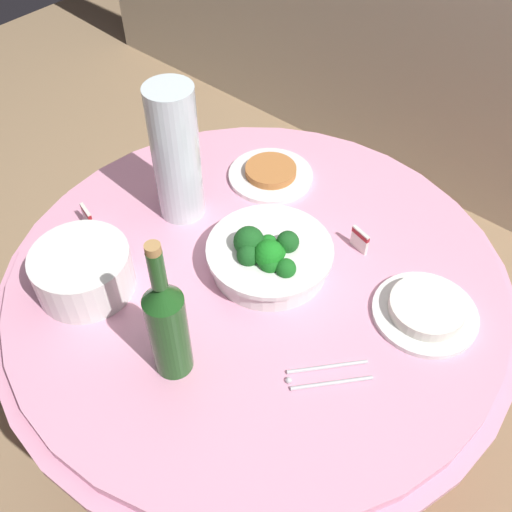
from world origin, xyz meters
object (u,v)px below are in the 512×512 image
(broccoli_bowl, at_px, (269,256))
(serving_tongs, at_px, (326,375))
(food_plate_rice, at_px, (426,310))
(label_placard_front, at_px, (360,239))
(plate_stack, at_px, (83,271))
(wine_bottle, at_px, (167,325))
(decorative_fruit_vase, at_px, (177,162))
(label_placard_mid, at_px, (87,216))
(food_plate_peanuts, at_px, (271,174))

(broccoli_bowl, xyz_separation_m, serving_tongs, (0.26, -0.14, -0.04))
(food_plate_rice, height_order, label_placard_front, label_placard_front)
(broccoli_bowl, relative_size, plate_stack, 1.33)
(wine_bottle, xyz_separation_m, decorative_fruit_vase, (-0.30, 0.32, 0.02))
(wine_bottle, bearing_deg, plate_stack, 177.38)
(decorative_fruit_vase, bearing_deg, food_plate_rice, 9.66)
(serving_tongs, relative_size, label_placard_mid, 2.73)
(plate_stack, height_order, label_placard_front, plate_stack)
(label_placard_front, bearing_deg, broccoli_bowl, -122.82)
(serving_tongs, bearing_deg, plate_stack, -163.43)
(decorative_fruit_vase, height_order, label_placard_mid, decorative_fruit_vase)
(serving_tongs, relative_size, label_placard_front, 2.73)
(broccoli_bowl, relative_size, food_plate_peanuts, 1.27)
(decorative_fruit_vase, relative_size, food_plate_peanuts, 1.55)
(plate_stack, distance_m, label_placard_mid, 0.19)
(serving_tongs, relative_size, food_plate_peanuts, 0.68)
(label_placard_mid, bearing_deg, plate_stack, -39.43)
(wine_bottle, height_order, serving_tongs, wine_bottle)
(food_plate_peanuts, bearing_deg, serving_tongs, -40.05)
(decorative_fruit_vase, relative_size, label_placard_front, 6.18)
(plate_stack, bearing_deg, broccoli_bowl, 48.26)
(wine_bottle, xyz_separation_m, serving_tongs, (0.24, 0.17, -0.12))
(decorative_fruit_vase, height_order, label_placard_front, decorative_fruit_vase)
(plate_stack, distance_m, label_placard_front, 0.61)
(serving_tongs, xyz_separation_m, label_placard_front, (-0.14, 0.32, 0.03))
(broccoli_bowl, bearing_deg, decorative_fruit_vase, 178.15)
(food_plate_rice, bearing_deg, serving_tongs, -105.29)
(broccoli_bowl, distance_m, plate_stack, 0.40)
(decorative_fruit_vase, bearing_deg, serving_tongs, -15.36)
(plate_stack, xyz_separation_m, food_plate_rice, (0.60, 0.41, -0.03))
(serving_tongs, bearing_deg, decorative_fruit_vase, 164.64)
(label_placard_front, bearing_deg, food_plate_peanuts, 168.63)
(broccoli_bowl, bearing_deg, food_plate_rice, 18.93)
(food_plate_peanuts, xyz_separation_m, label_placard_mid, (-0.21, -0.42, 0.02))
(serving_tongs, xyz_separation_m, food_plate_peanuts, (-0.46, 0.39, 0.01))
(label_placard_front, relative_size, label_placard_mid, 1.00)
(decorative_fruit_vase, distance_m, serving_tongs, 0.58)
(wine_bottle, bearing_deg, food_plate_rice, 53.84)
(wine_bottle, relative_size, decorative_fruit_vase, 0.99)
(food_plate_peanuts, bearing_deg, label_placard_mid, -116.76)
(plate_stack, xyz_separation_m, decorative_fruit_vase, (-0.02, 0.31, 0.10))
(food_plate_rice, bearing_deg, decorative_fruit_vase, -170.34)
(broccoli_bowl, distance_m, label_placard_mid, 0.45)
(broccoli_bowl, relative_size, label_placard_front, 5.09)
(food_plate_rice, distance_m, label_placard_front, 0.22)
(plate_stack, distance_m, wine_bottle, 0.30)
(plate_stack, height_order, food_plate_rice, plate_stack)
(food_plate_peanuts, bearing_deg, food_plate_rice, -14.14)
(broccoli_bowl, bearing_deg, label_placard_front, 57.18)
(wine_bottle, height_order, label_placard_front, wine_bottle)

